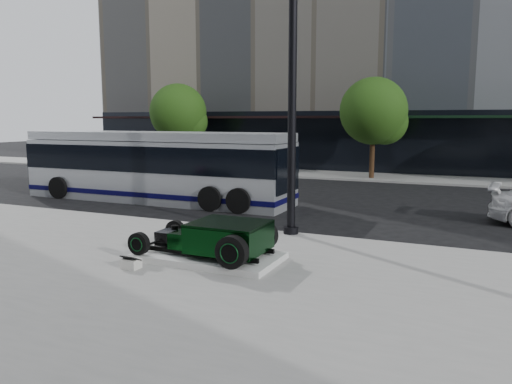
% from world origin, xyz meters
% --- Properties ---
extents(ground, '(120.00, 120.00, 0.00)m').
position_xyz_m(ground, '(0.00, 0.00, 0.00)').
color(ground, black).
rests_on(ground, ground).
extents(sidewalk_near, '(70.00, 17.00, 0.12)m').
position_xyz_m(sidewalk_near, '(0.00, -10.50, 0.06)').
color(sidewalk_near, gray).
rests_on(sidewalk_near, ground).
extents(sidewalk_far, '(70.00, 4.00, 0.12)m').
position_xyz_m(sidewalk_far, '(0.00, 14.00, 0.06)').
color(sidewalk_far, gray).
rests_on(sidewalk_far, ground).
extents(street_trees, '(29.80, 3.80, 5.70)m').
position_xyz_m(street_trees, '(1.15, 13.07, 3.77)').
color(street_trees, black).
rests_on(street_trees, sidewalk_far).
extents(display_plinth, '(3.40, 1.80, 0.15)m').
position_xyz_m(display_plinth, '(0.79, -5.60, 0.20)').
color(display_plinth, silver).
rests_on(display_plinth, sidewalk_near).
extents(hot_rod, '(3.22, 2.00, 0.81)m').
position_xyz_m(hot_rod, '(1.13, -5.60, 0.70)').
color(hot_rod, black).
rests_on(hot_rod, display_plinth).
extents(info_plaque, '(0.40, 0.31, 0.31)m').
position_xyz_m(info_plaque, '(-0.46, -6.95, 0.24)').
color(info_plaque, silver).
rests_on(info_plaque, sidewalk_near).
extents(lamppost, '(0.44, 0.44, 7.99)m').
position_xyz_m(lamppost, '(1.64, -2.20, 3.81)').
color(lamppost, black).
rests_on(lamppost, sidewalk_near).
extents(transit_bus, '(12.12, 2.88, 2.92)m').
position_xyz_m(transit_bus, '(-5.99, 1.84, 1.49)').
color(transit_bus, '#B2B6BD').
rests_on(transit_bus, ground).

